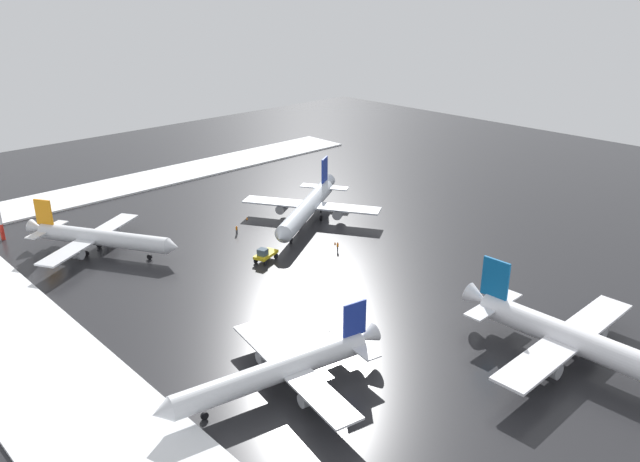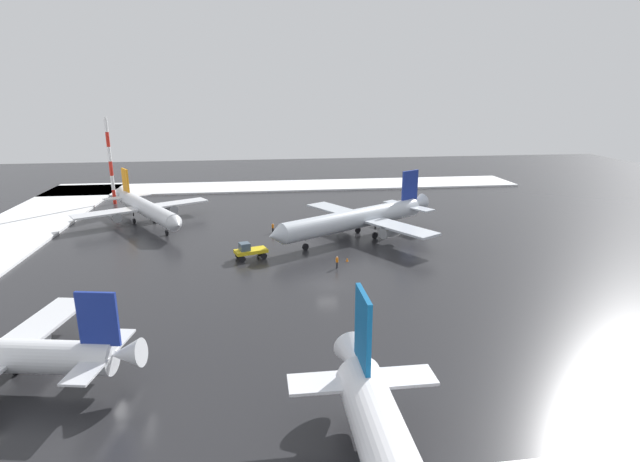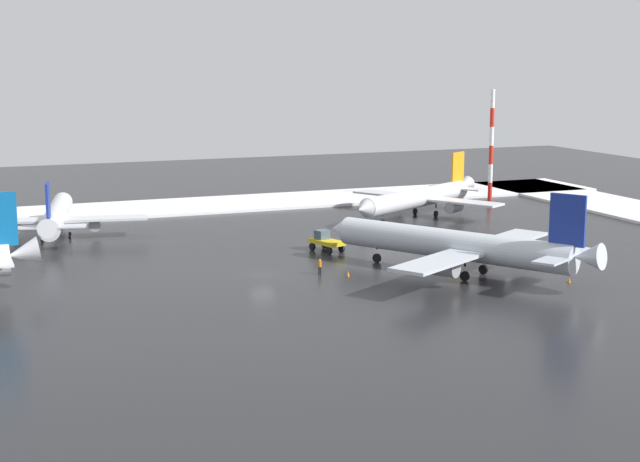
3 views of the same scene
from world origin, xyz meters
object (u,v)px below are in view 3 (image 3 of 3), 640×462
Objects in this scene: airplane_parked_portside at (56,216)px; ground_crew_beside_wing at (320,266)px; traffic_cone_wingtip_side at (569,280)px; traffic_cone_near_nose at (499,253)px; traffic_cone_mid_line at (348,274)px; airplane_far_rear at (419,198)px; pushback_tug at (326,241)px; airplane_parked_starboard at (459,245)px; ground_crew_by_nose_gear at (438,241)px; antenna_mast at (491,146)px.

ground_crew_beside_wing is (-24.12, 33.75, -1.86)m from airplane_parked_portside.
airplane_parked_portside is 66.69m from traffic_cone_wingtip_side.
ground_crew_beside_wing reaches higher than traffic_cone_near_nose.
traffic_cone_mid_line is (21.29, 3.73, 0.00)m from traffic_cone_near_nose.
airplane_far_rear reaches higher than airplane_parked_portside.
airplane_far_rear is at bearing -68.37° from pushback_tug.
airplane_parked_portside is 41.52m from ground_crew_beside_wing.
traffic_cone_mid_line is at bearing -28.81° from traffic_cone_wingtip_side.
traffic_cone_near_nose is (-9.86, -7.57, -3.03)m from airplane_parked_starboard.
pushback_tug is at bearing 9.66° from airplane_far_rear.
airplane_far_rear is 5.32× the size of pushback_tug.
ground_crew_beside_wing reaches higher than traffic_cone_wingtip_side.
ground_crew_by_nose_gear is 3.11× the size of traffic_cone_mid_line.
antenna_mast reaches higher than traffic_cone_near_nose.
pushback_tug is 30.79m from traffic_cone_wingtip_side.
traffic_cone_mid_line is (16.31, 9.91, -0.70)m from ground_crew_by_nose_gear.
airplane_parked_portside is at bearing -113.51° from ground_crew_beside_wing.
airplane_far_rear is 48.91× the size of traffic_cone_mid_line.
traffic_cone_mid_line is 23.51m from traffic_cone_wingtip_side.
ground_crew_beside_wing is 3.11× the size of traffic_cone_near_nose.
airplane_far_rear is at bearing -70.41° from ground_crew_by_nose_gear.
ground_crew_by_nose_gear is at bearing -148.72° from traffic_cone_mid_line.
ground_crew_beside_wing is at bearing 41.46° from antenna_mast.
airplane_parked_starboard is 1.06× the size of airplane_parked_portside.
airplane_far_rear is at bearing 168.53° from ground_crew_beside_wing.
traffic_cone_mid_line is at bearing 22.01° from airplane_far_rear.
pushback_tug reaches higher than traffic_cone_near_nose.
antenna_mast reaches higher than traffic_cone_mid_line.
airplane_parked_starboard is 55.11× the size of traffic_cone_wingtip_side.
traffic_cone_mid_line is (-2.55, 1.90, -0.70)m from ground_crew_beside_wing.
airplane_far_rear is 29.11m from traffic_cone_near_nose.
airplane_far_rear is at bearing 29.37° from antenna_mast.
traffic_cone_wingtip_side is at bearing 151.19° from traffic_cone_mid_line.
traffic_cone_mid_line is (43.70, 42.77, -8.87)m from antenna_mast.
traffic_cone_near_nose and traffic_cone_wingtip_side have the same top height.
antenna_mast is at bearing -65.54° from airplane_parked_starboard.
airplane_parked_starboard reaches higher than traffic_cone_mid_line.
airplane_parked_portside is 44.59m from traffic_cone_mid_line.
airplane_parked_portside is (52.00, -3.21, -0.09)m from airplane_far_rear.
ground_crew_by_nose_gear is at bearing -110.03° from airplane_parked_portside.
traffic_cone_wingtip_side is (-47.27, 46.98, -2.55)m from airplane_parked_portside.
traffic_cone_near_nose is at bearing -136.85° from pushback_tug.
pushback_tug is at bearing -5.12° from airplane_parked_starboard.
traffic_cone_near_nose is (-23.84, -1.83, -0.70)m from ground_crew_beside_wing.
ground_crew_beside_wing is 1.00× the size of ground_crew_by_nose_gear.
pushback_tug is 13.13m from ground_crew_beside_wing.
airplane_parked_starboard is at bearing -125.14° from airplane_parked_portside.
airplane_parked_starboard is 1.13× the size of airplane_far_rear.
airplane_far_rear is 52.10m from airplane_parked_portside.
ground_crew_beside_wing reaches higher than traffic_cone_mid_line.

